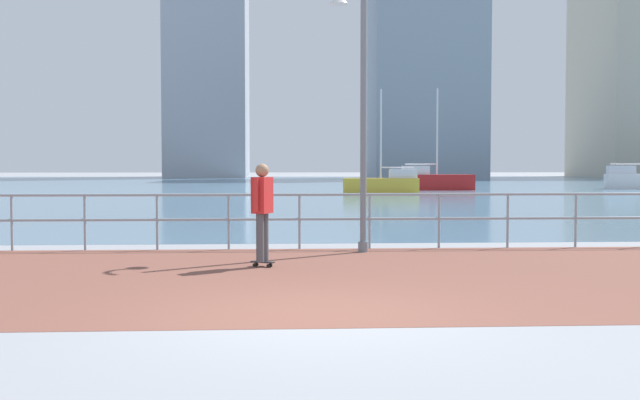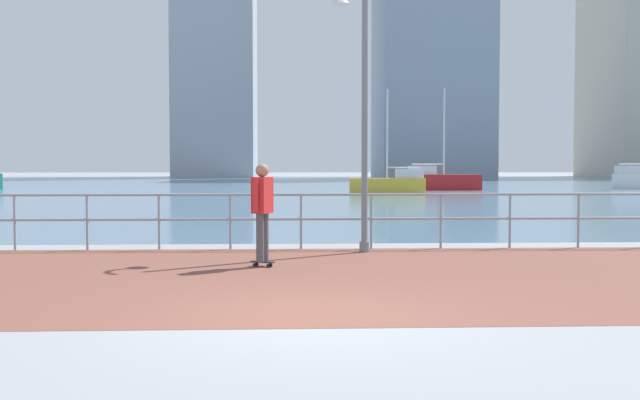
{
  "view_description": "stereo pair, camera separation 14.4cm",
  "coord_description": "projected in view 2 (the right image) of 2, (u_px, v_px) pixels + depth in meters",
  "views": [
    {
      "loc": [
        -0.42,
        -8.37,
        1.68
      ],
      "look_at": [
        0.26,
        4.02,
        1.1
      ],
      "focal_mm": 42.75,
      "sensor_mm": 36.0,
      "label": 1
    },
    {
      "loc": [
        -0.28,
        -8.37,
        1.68
      ],
      "look_at": [
        0.26,
        4.02,
        1.1
      ],
      "focal_mm": 42.75,
      "sensor_mm": 36.0,
      "label": 2
    }
  ],
  "objects": [
    {
      "name": "lamppost",
      "position": [
        358.0,
        88.0,
        14.53
      ],
      "size": [
        0.72,
        0.59,
        5.68
      ],
      "color": "slate",
      "rests_on": "ground"
    },
    {
      "name": "brick_paving",
      "position": [
        306.0,
        276.0,
        11.46
      ],
      "size": [
        28.0,
        7.37,
        0.01
      ],
      "primitive_type": "cube",
      "color": "brown",
      "rests_on": "ground"
    },
    {
      "name": "tower_glass",
      "position": [
        431.0,
        45.0,
        90.63
      ],
      "size": [
        12.82,
        13.42,
        33.49
      ],
      "color": "#8493A3",
      "rests_on": "ground"
    },
    {
      "name": "waterfront_railing",
      "position": [
        301.0,
        211.0,
        15.1
      ],
      "size": [
        25.25,
        0.06,
        1.11
      ],
      "color": "#8C99A3",
      "rests_on": "ground"
    },
    {
      "name": "sailboat_red",
      "position": [
        441.0,
        180.0,
        49.69
      ],
      "size": [
        4.75,
        1.52,
        6.65
      ],
      "color": "#B21E1E",
      "rests_on": "ground"
    },
    {
      "name": "harbor_water",
      "position": [
        290.0,
        186.0,
        60.04
      ],
      "size": [
        180.0,
        88.0,
        0.0
      ],
      "primitive_type": "cube",
      "color": "slate",
      "rests_on": "ground"
    },
    {
      "name": "ground",
      "position": [
        291.0,
        191.0,
        48.37
      ],
      "size": [
        220.0,
        220.0,
        0.0
      ],
      "primitive_type": "plane",
      "color": "gray"
    },
    {
      "name": "sailboat_ivory",
      "position": [
        390.0,
        184.0,
        42.98
      ],
      "size": [
        4.26,
        1.46,
        5.91
      ],
      "color": "gold",
      "rests_on": "ground"
    },
    {
      "name": "skateboarder",
      "position": [
        262.0,
        205.0,
        12.44
      ],
      "size": [
        0.41,
        0.53,
        1.69
      ],
      "color": "black",
      "rests_on": "ground"
    },
    {
      "name": "tower_beige",
      "position": [
        216.0,
        15.0,
        99.2
      ],
      "size": [
        10.16,
        13.96,
        44.07
      ],
      "color": "#A3A8B2",
      "rests_on": "ground"
    }
  ]
}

